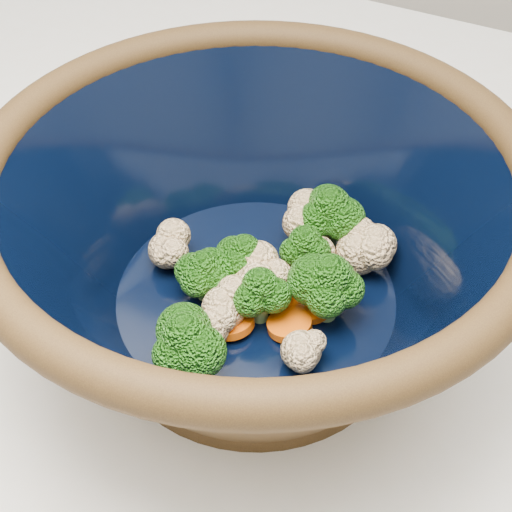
{
  "coord_description": "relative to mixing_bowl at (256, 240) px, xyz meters",
  "views": [
    {
      "loc": [
        0.22,
        -0.24,
        1.31
      ],
      "look_at": [
        0.06,
        0.06,
        0.97
      ],
      "focal_mm": 50.0,
      "sensor_mm": 36.0,
      "label": 1
    }
  ],
  "objects": [
    {
      "name": "mixing_bowl",
      "position": [
        0.0,
        0.0,
        0.0
      ],
      "size": [
        0.41,
        0.41,
        0.16
      ],
      "rotation": [
        0.0,
        0.0,
        -0.22
      ],
      "color": "black",
      "rests_on": "counter"
    },
    {
      "name": "vegetable_pile",
      "position": [
        0.01,
        0.0,
        -0.03
      ],
      "size": [
        0.16,
        0.2,
        0.06
      ],
      "color": "#608442",
      "rests_on": "mixing_bowl"
    }
  ]
}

